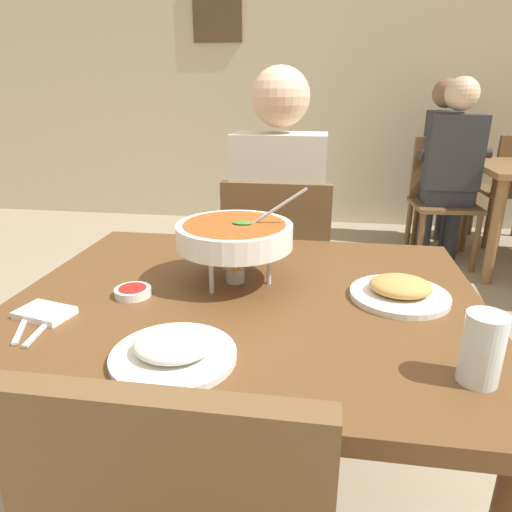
{
  "coord_description": "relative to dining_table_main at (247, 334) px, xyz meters",
  "views": [
    {
      "loc": [
        0.18,
        -1.03,
        1.22
      ],
      "look_at": [
        0.0,
        0.15,
        0.79
      ],
      "focal_mm": 32.16,
      "sensor_mm": 36.0,
      "label": 1
    }
  ],
  "objects": [
    {
      "name": "rice_plate",
      "position": [
        -0.09,
        -0.31,
        0.13
      ],
      "size": [
        0.24,
        0.24,
        0.06
      ],
      "color": "white",
      "rests_on": "dining_table_main"
    },
    {
      "name": "fork_utensil",
      "position": [
        -0.45,
        -0.23,
        0.11
      ],
      "size": [
        0.08,
        0.16,
        0.01
      ],
      "primitive_type": "cube",
      "rotation": [
        0.0,
        0.0,
        0.41
      ],
      "color": "silver",
      "rests_on": "dining_table_main"
    },
    {
      "name": "spoon_utensil",
      "position": [
        -0.4,
        -0.23,
        0.11
      ],
      "size": [
        0.03,
        0.17,
        0.01
      ],
      "primitive_type": "cube",
      "rotation": [
        0.0,
        0.0,
        0.11
      ],
      "color": "silver",
      "rests_on": "dining_table_main"
    },
    {
      "name": "napkin_folded",
      "position": [
        -0.43,
        -0.18,
        0.12
      ],
      "size": [
        0.13,
        0.1,
        0.02
      ],
      "primitive_type": "cube",
      "rotation": [
        0.0,
        0.0,
        -0.22
      ],
      "color": "white",
      "rests_on": "dining_table_main"
    },
    {
      "name": "patron_bg_left",
      "position": [
        1.11,
        2.88,
        0.11
      ],
      "size": [
        0.45,
        0.4,
        1.31
      ],
      "color": "#2D2D38",
      "rests_on": "ground_plane"
    },
    {
      "name": "patron_bg_middle",
      "position": [
        1.04,
        2.38,
        0.11
      ],
      "size": [
        0.4,
        0.45,
        1.31
      ],
      "color": "#2D2D38",
      "rests_on": "ground_plane"
    },
    {
      "name": "diner_main",
      "position": [
        0.0,
        0.79,
        0.11
      ],
      "size": [
        0.4,
        0.45,
        1.31
      ],
      "color": "#2D2D38",
      "rests_on": "ground_plane"
    },
    {
      "name": "curry_bowl",
      "position": [
        -0.04,
        0.08,
        0.24
      ],
      "size": [
        0.33,
        0.3,
        0.26
      ],
      "color": "silver",
      "rests_on": "dining_table_main"
    },
    {
      "name": "drink_glass",
      "position": [
        0.46,
        -0.29,
        0.17
      ],
      "size": [
        0.07,
        0.07,
        0.13
      ],
      "color": "silver",
      "rests_on": "dining_table_main"
    },
    {
      "name": "appetizer_plate",
      "position": [
        0.37,
        0.04,
        0.13
      ],
      "size": [
        0.24,
        0.24,
        0.06
      ],
      "color": "white",
      "rests_on": "dining_table_main"
    },
    {
      "name": "chair_bg_middle",
      "position": [
        1.04,
        2.48,
        -0.12
      ],
      "size": [
        0.47,
        0.47,
        0.9
      ],
      "color": "brown",
      "rests_on": "ground_plane"
    },
    {
      "name": "chair_diner_main",
      "position": [
        -0.0,
        0.75,
        -0.12
      ],
      "size": [
        0.44,
        0.44,
        0.9
      ],
      "color": "brown",
      "rests_on": "ground_plane"
    },
    {
      "name": "dining_table_main",
      "position": [
        0.0,
        0.0,
        0.0
      ],
      "size": [
        1.15,
        0.93,
        0.74
      ],
      "color": "brown",
      "rests_on": "ground_plane"
    },
    {
      "name": "chair_bg_left",
      "position": [
        1.21,
        2.86,
        -0.12
      ],
      "size": [
        0.46,
        0.46,
        0.9
      ],
      "color": "brown",
      "rests_on": "ground_plane"
    },
    {
      "name": "sauce_dish",
      "position": [
        -0.28,
        -0.05,
        0.12
      ],
      "size": [
        0.09,
        0.09,
        0.02
      ],
      "color": "white",
      "rests_on": "dining_table_main"
    },
    {
      "name": "picture_frame_hung",
      "position": [
        -0.83,
        3.38,
        1.27
      ],
      "size": [
        0.44,
        0.03,
        0.56
      ],
      "primitive_type": "cube",
      "color": "#4C3823"
    },
    {
      "name": "cafe_rear_partition",
      "position": [
        0.0,
        3.44,
        0.87
      ],
      "size": [
        10.0,
        0.1,
        3.0
      ],
      "primitive_type": "cube",
      "color": "beige",
      "rests_on": "ground_plane"
    }
  ]
}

